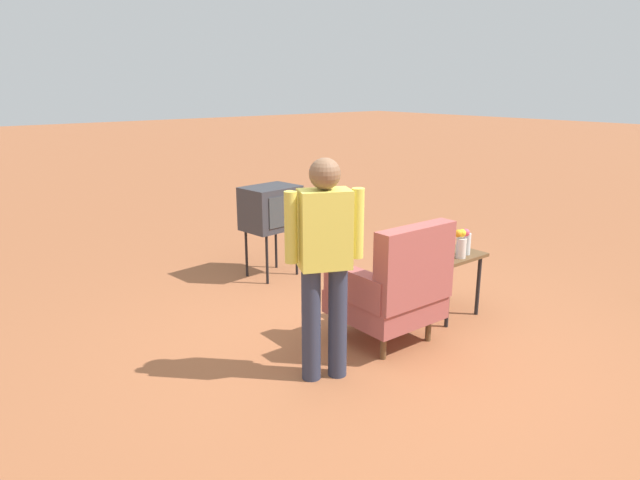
{
  "coord_description": "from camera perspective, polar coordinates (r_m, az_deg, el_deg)",
  "views": [
    {
      "loc": [
        3.0,
        3.05,
        2.12
      ],
      "look_at": [
        -0.33,
        -1.03,
        0.65
      ],
      "focal_mm": 31.51,
      "sensor_mm": 36.0,
      "label": 1
    }
  ],
  "objects": [
    {
      "name": "shrub_near",
      "position": [
        9.57,
        0.87,
        3.88
      ],
      "size": [
        0.46,
        0.46,
        0.35
      ],
      "primitive_type": "ellipsoid",
      "color": "#475B33",
      "rests_on": "ground"
    },
    {
      "name": "side_table",
      "position": [
        5.37,
        12.62,
        -2.11
      ],
      "size": [
        0.56,
        0.56,
        0.61
      ],
      "color": "black",
      "rests_on": "ground"
    },
    {
      "name": "flower_vase",
      "position": [
        5.16,
        14.18,
        -0.19
      ],
      "size": [
        0.15,
        0.1,
        0.27
      ],
      "color": "silver",
      "rests_on": "side_table"
    },
    {
      "name": "person_standing",
      "position": [
        3.97,
        0.47,
        -1.73
      ],
      "size": [
        0.52,
        0.35,
        1.64
      ],
      "color": "#2D3347",
      "rests_on": "ground"
    },
    {
      "name": "ground_plane",
      "position": [
        4.78,
        4.85,
        -10.81
      ],
      "size": [
        60.0,
        60.0,
        0.0
      ],
      "primitive_type": "plane",
      "color": "#A05B38"
    },
    {
      "name": "bottle_short_clear",
      "position": [
        5.29,
        14.72,
        -0.39
      ],
      "size": [
        0.06,
        0.06,
        0.2
      ],
      "primitive_type": "cylinder",
      "color": "silver",
      "rests_on": "side_table"
    },
    {
      "name": "soda_can_blue",
      "position": [
        5.18,
        11.95,
        -1.0
      ],
      "size": [
        0.07,
        0.07,
        0.12
      ],
      "primitive_type": "cylinder",
      "color": "blue",
      "rests_on": "side_table"
    },
    {
      "name": "shrub_lone",
      "position": [
        8.93,
        2.26,
        2.85
      ],
      "size": [
        0.39,
        0.39,
        0.3
      ],
      "primitive_type": "ellipsoid",
      "color": "#516B38",
      "rests_on": "ground"
    },
    {
      "name": "soda_can_red",
      "position": [
        5.33,
        9.58,
        -0.4
      ],
      "size": [
        0.07,
        0.07,
        0.12
      ],
      "primitive_type": "cylinder",
      "color": "red",
      "rests_on": "side_table"
    },
    {
      "name": "armchair",
      "position": [
        4.69,
        7.52,
        -4.77
      ],
      "size": [
        0.79,
        0.79,
        1.06
      ],
      "color": "brown",
      "rests_on": "ground"
    },
    {
      "name": "tv_on_stand",
      "position": [
        6.26,
        -5.02,
        3.2
      ],
      "size": [
        0.64,
        0.5,
        1.03
      ],
      "color": "black",
      "rests_on": "ground"
    }
  ]
}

